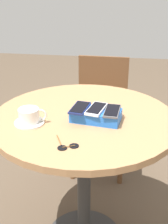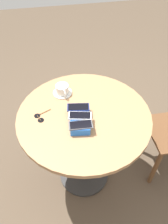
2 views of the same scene
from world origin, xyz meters
The scene contains 9 objects.
round_table centered at (0.00, 0.00, 0.63)m, with size 0.87×0.87×0.78m.
phone_box centered at (-0.06, 0.04, 0.81)m, with size 0.23×0.15×0.05m.
phone_gray centered at (-0.13, 0.05, 0.84)m, with size 0.07×0.14×0.01m.
phone_white centered at (-0.06, 0.04, 0.84)m, with size 0.09×0.15×0.01m.
phone_navy centered at (0.01, 0.03, 0.84)m, with size 0.09×0.15×0.01m.
saucer centered at (0.23, 0.11, 0.78)m, with size 0.13×0.13×0.01m, color silver.
coffee_cup centered at (0.23, 0.11, 0.82)m, with size 0.12×0.09×0.06m.
sunglasses centered at (0.02, 0.28, 0.78)m, with size 0.11×0.11×0.01m.
chair_near_window centered at (-0.01, -0.78, 0.44)m, with size 0.39×0.39×0.83m.
Camera 1 is at (-0.18, 1.30, 1.41)m, focal length 50.00 mm.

